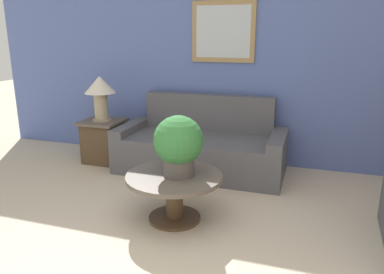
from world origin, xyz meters
name	(u,v)px	position (x,y,z in m)	size (l,w,h in m)	color
wall_back	(239,65)	(0.00, 3.20, 1.31)	(7.39, 0.09, 2.60)	#5166A8
couch_main	(201,148)	(-0.36, 2.68, 0.30)	(2.10, 0.92, 0.93)	#4C4C51
coffee_table	(174,187)	(-0.21, 1.32, 0.33)	(0.90, 0.90, 0.45)	#4C3823
side_table	(103,140)	(-1.74, 2.60, 0.29)	(0.53, 0.53, 0.58)	#4C3823
table_lamp	(100,90)	(-1.74, 2.60, 0.98)	(0.41, 0.41, 0.60)	tan
potted_plant_on_table	(178,144)	(-0.17, 1.33, 0.75)	(0.45, 0.45, 0.56)	#4C4742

